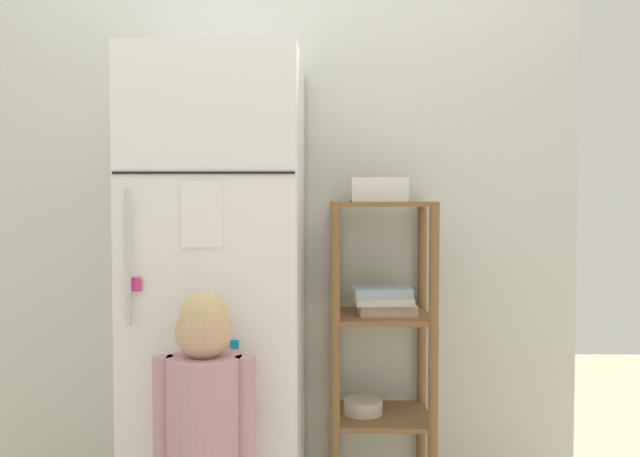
% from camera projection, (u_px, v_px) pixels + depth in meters
% --- Properties ---
extents(kitchen_wall_back, '(2.38, 0.03, 2.25)m').
position_uv_depth(kitchen_wall_back, '(281.00, 229.00, 2.70)').
color(kitchen_wall_back, silver).
rests_on(kitchen_wall_back, ground).
extents(refrigerator, '(0.59, 0.60, 1.75)m').
position_uv_depth(refrigerator, '(219.00, 301.00, 2.40)').
color(refrigerator, white).
rests_on(refrigerator, ground).
extents(child_standing, '(0.31, 0.23, 0.97)m').
position_uv_depth(child_standing, '(205.00, 418.00, 2.00)').
color(child_standing, brown).
rests_on(child_standing, ground).
extents(pantry_shelf_unit, '(0.38, 0.35, 1.23)m').
position_uv_depth(pantry_shelf_unit, '(380.00, 334.00, 2.51)').
color(pantry_shelf_unit, brown).
rests_on(pantry_shelf_unit, ground).
extents(fruit_bin, '(0.21, 0.19, 0.09)m').
position_uv_depth(fruit_bin, '(382.00, 193.00, 2.49)').
color(fruit_bin, white).
rests_on(fruit_bin, pantry_shelf_unit).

